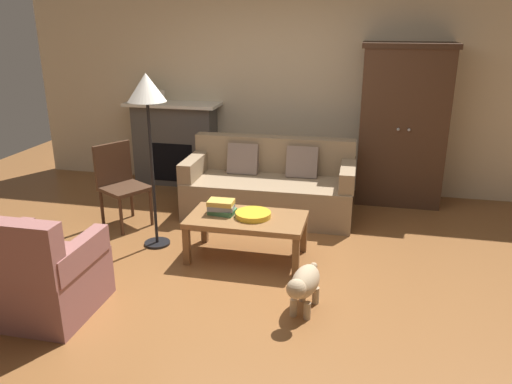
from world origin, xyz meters
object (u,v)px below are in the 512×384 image
object	(u,v)px
coffee_table	(247,222)
mantel_vase_cream	(160,96)
armchair_near_left	(40,277)
book_stack	(221,207)
floor_lamp	(147,98)
fruit_bowl	(253,215)
side_chair_wooden	(120,180)
mantel_vase_jade	(145,92)
dog	(304,284)
armoire	(402,125)
fireplace	(175,143)
couch	(270,188)

from	to	relation	value
coffee_table	mantel_vase_cream	bearing A→B (deg)	129.78
coffee_table	armchair_near_left	distance (m)	1.84
book_stack	floor_lamp	world-z (taller)	floor_lamp
book_stack	armchair_near_left	xyz separation A→B (m)	(-1.06, -1.31, -0.17)
fruit_bowl	side_chair_wooden	distance (m)	1.70
side_chair_wooden	armchair_near_left	bearing A→B (deg)	-82.21
mantel_vase_jade	armchair_near_left	distance (m)	3.49
floor_lamp	dog	bearing A→B (deg)	-29.13
fruit_bowl	mantel_vase_jade	xyz separation A→B (m)	(-1.94, 2.01, 0.80)
armoire	mantel_vase_cream	distance (m)	3.14
coffee_table	side_chair_wooden	xyz separation A→B (m)	(-1.56, 0.53, 0.15)
armoire	dog	xyz separation A→B (m)	(-0.79, -2.78, -0.72)
fireplace	fruit_bowl	size ratio (longest dim) A/B	3.76
dog	floor_lamp	bearing A→B (deg)	150.87
couch	armchair_near_left	world-z (taller)	armchair_near_left
armoire	side_chair_wooden	bearing A→B (deg)	-154.51
coffee_table	armchair_near_left	xyz separation A→B (m)	(-1.31, -1.29, -0.05)
fireplace	side_chair_wooden	xyz separation A→B (m)	(-0.06, -1.51, -0.06)
floor_lamp	mantel_vase_jade	bearing A→B (deg)	115.45
mantel_vase_jade	side_chair_wooden	xyz separation A→B (m)	(0.32, -1.49, -0.74)
mantel_vase_cream	floor_lamp	world-z (taller)	floor_lamp
fruit_bowl	side_chair_wooden	size ratio (longest dim) A/B	0.37
floor_lamp	couch	bearing A→B (deg)	48.96
couch	dog	size ratio (longest dim) A/B	3.40
mantel_vase_cream	book_stack	bearing A→B (deg)	-54.34
mantel_vase_jade	side_chair_wooden	distance (m)	1.70
coffee_table	armoire	bearing A→B (deg)	53.60
couch	side_chair_wooden	world-z (taller)	side_chair_wooden
dog	coffee_table	bearing A→B (deg)	128.93
couch	fruit_bowl	distance (m)	1.18
floor_lamp	mantel_vase_cream	bearing A→B (deg)	110.43
fireplace	armchair_near_left	xyz separation A→B (m)	(0.19, -3.33, -0.25)
couch	coffee_table	size ratio (longest dim) A/B	1.76
fruit_bowl	book_stack	bearing A→B (deg)	176.90
fireplace	armchair_near_left	bearing A→B (deg)	-86.70
fireplace	side_chair_wooden	distance (m)	1.51
fruit_bowl	coffee_table	bearing A→B (deg)	-169.75
fruit_bowl	dog	xyz separation A→B (m)	(0.60, -0.83, -0.20)
book_stack	fireplace	bearing A→B (deg)	121.87
mantel_vase_cream	floor_lamp	size ratio (longest dim) A/B	0.09
book_stack	dog	distance (m)	1.26
book_stack	mantel_vase_jade	distance (m)	2.69
mantel_vase_cream	coffee_table	bearing A→B (deg)	-50.22
armoire	dog	size ratio (longest dim) A/B	3.37
coffee_table	book_stack	bearing A→B (deg)	173.70
fruit_bowl	floor_lamp	size ratio (longest dim) A/B	0.20
fireplace	couch	xyz separation A→B (m)	(1.49, -0.86, -0.25)
couch	floor_lamp	xyz separation A→B (m)	(-0.95, -1.09, 1.16)
mantel_vase_jade	mantel_vase_cream	size ratio (longest dim) A/B	1.61
floor_lamp	armoire	bearing A→B (deg)	37.87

